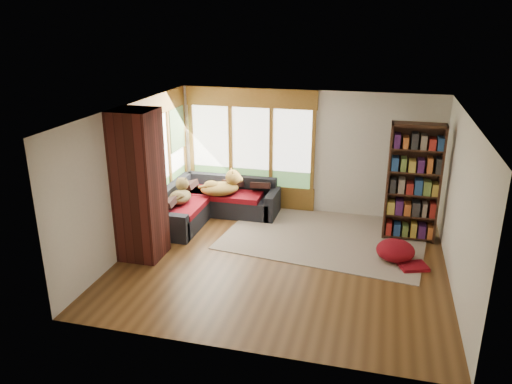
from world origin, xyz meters
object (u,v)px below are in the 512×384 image
at_px(bookshelf, 413,183).
at_px(pouf, 395,250).
at_px(sectional_sofa, 207,202).
at_px(dog_brindle, 180,190).
at_px(brick_chimney, 139,186).
at_px(area_rug, 326,234).
at_px(dog_tan, 223,182).

xyz_separation_m(bookshelf, pouf, (-0.24, -0.98, -0.92)).
relative_size(sectional_sofa, dog_brindle, 2.90).
xyz_separation_m(sectional_sofa, dog_brindle, (-0.34, -0.57, 0.43)).
xyz_separation_m(brick_chimney, dog_brindle, (0.11, 1.48, -0.57)).
distance_m(area_rug, dog_brindle, 3.01).
bearing_deg(sectional_sofa, area_rug, -8.27).
relative_size(sectional_sofa, area_rug, 0.60).
xyz_separation_m(dog_tan, dog_brindle, (-0.70, -0.58, -0.04)).
relative_size(brick_chimney, dog_brindle, 3.43).
bearing_deg(brick_chimney, dog_tan, 68.62).
xyz_separation_m(area_rug, pouf, (1.29, -0.77, 0.18)).
relative_size(sectional_sofa, dog_tan, 2.34).
bearing_deg(brick_chimney, area_rug, 29.27).
xyz_separation_m(brick_chimney, sectional_sofa, (0.45, 2.05, -1.00)).
distance_m(brick_chimney, dog_tan, 2.28).
bearing_deg(dog_brindle, bookshelf, -94.85).
bearing_deg(dog_brindle, sectional_sofa, -41.21).
bearing_deg(sectional_sofa, dog_tan, 1.97).
bearing_deg(bookshelf, area_rug, -172.41).
xyz_separation_m(brick_chimney, area_rug, (3.01, 1.69, -1.29)).
xyz_separation_m(area_rug, dog_brindle, (-2.91, -0.21, 0.72)).
height_order(brick_chimney, area_rug, brick_chimney).
relative_size(bookshelf, dog_tan, 2.36).
bearing_deg(pouf, brick_chimney, -167.97).
height_order(bookshelf, pouf, bookshelf).
height_order(brick_chimney, bookshelf, brick_chimney).
bearing_deg(area_rug, sectional_sofa, 172.07).
relative_size(bookshelf, dog_brindle, 2.93).
relative_size(bookshelf, pouf, 3.38).
distance_m(brick_chimney, bookshelf, 4.92).
relative_size(sectional_sofa, pouf, 3.35).
bearing_deg(dog_brindle, area_rug, -96.06).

